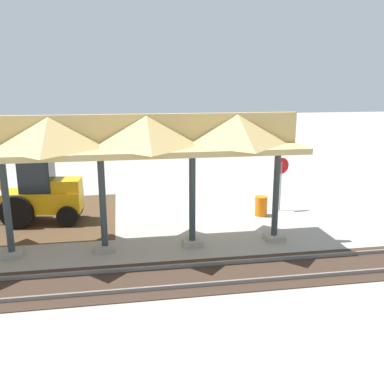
# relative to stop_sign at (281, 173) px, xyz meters

# --- Properties ---
(ground_plane) EXTENTS (120.00, 120.00, 0.00)m
(ground_plane) POSITION_rel_stop_sign_xyz_m (3.12, -0.20, -1.84)
(ground_plane) COLOR #9E998E
(dirt_work_zone) EXTENTS (8.36, 7.00, 0.01)m
(dirt_work_zone) POSITION_rel_stop_sign_xyz_m (11.90, -0.83, -1.83)
(dirt_work_zone) COLOR #4C3823
(dirt_work_zone) RESTS_ON ground
(platform_canopy) EXTENTS (14.10, 3.20, 4.90)m
(platform_canopy) POSITION_rel_stop_sign_xyz_m (8.08, 3.67, 2.32)
(platform_canopy) COLOR #9E998E
(platform_canopy) RESTS_ON ground
(rail_tracks) EXTENTS (60.00, 2.58, 0.15)m
(rail_tracks) POSITION_rel_stop_sign_xyz_m (3.12, 6.38, -1.81)
(rail_tracks) COLOR slate
(rail_tracks) RESTS_ON ground
(stop_sign) EXTENTS (0.75, 0.18, 2.54)m
(stop_sign) POSITION_rel_stop_sign_xyz_m (0.00, 0.00, 0.00)
(stop_sign) COLOR gray
(stop_sign) RESTS_ON ground
(backhoe) EXTENTS (5.10, 1.92, 2.82)m
(backhoe) POSITION_rel_stop_sign_xyz_m (10.86, -0.04, -0.57)
(backhoe) COLOR orange
(backhoe) RESTS_ON ground
(traffic_barrel) EXTENTS (0.56, 0.56, 0.90)m
(traffic_barrel) POSITION_rel_stop_sign_xyz_m (1.14, 0.64, -1.39)
(traffic_barrel) COLOR orange
(traffic_barrel) RESTS_ON ground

